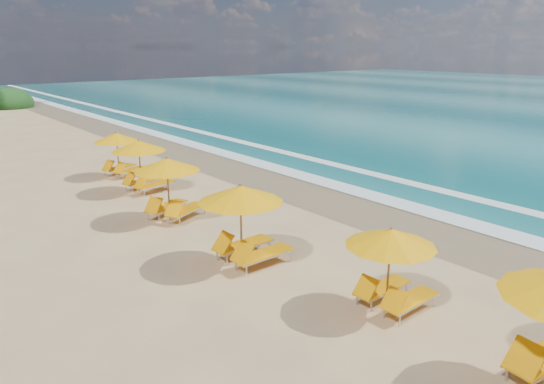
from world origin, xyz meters
The scene contains 8 objects.
ground centered at (0.00, 0.00, 0.00)m, with size 160.00×160.00×0.00m, color tan.
wet_sand centered at (4.00, 0.00, 0.01)m, with size 4.00×160.00×0.01m, color olive.
surf_foam centered at (6.70, 0.00, 0.03)m, with size 4.00×160.00×0.01m.
station_1 centered at (-1.54, -6.45, 1.21)m, with size 2.33×2.15×2.15m.
station_2 centered at (-2.67, -2.12, 1.38)m, with size 2.65×2.45×2.47m.
station_3 centered at (-2.48, 2.73, 1.34)m, with size 3.14×3.11×2.40m.
station_4 centered at (-1.67, 6.77, 1.32)m, with size 2.78×2.64×2.35m.
station_5 centered at (-1.36, 10.00, 1.25)m, with size 2.80×2.73×2.22m.
Camera 1 is at (-10.56, -13.02, 6.10)m, focal length 32.82 mm.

